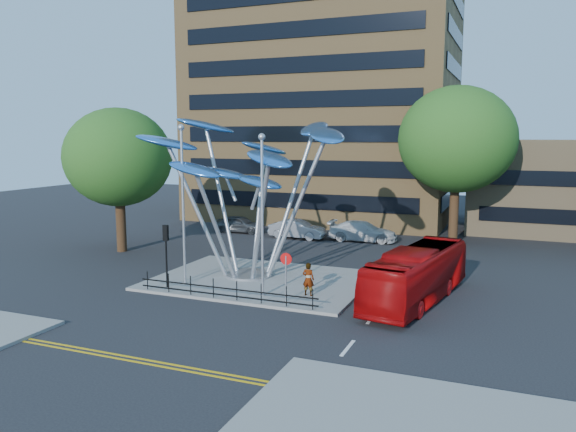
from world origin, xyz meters
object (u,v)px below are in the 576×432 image
at_px(tree_left, 118,158).
at_px(traffic_light_island, 166,243).
at_px(parked_car_mid, 297,229).
at_px(no_entry_sign_island, 286,269).
at_px(parked_car_left, 240,224).
at_px(tree_right, 457,140).
at_px(street_lamp_right, 262,200).
at_px(red_bus, 417,275).
at_px(leaf_sculpture, 248,161).
at_px(pedestrian, 308,279).
at_px(street_lamp_left, 183,191).
at_px(parked_car_right, 363,231).

height_order(tree_left, traffic_light_island, tree_left).
bearing_deg(parked_car_mid, no_entry_sign_island, -160.15).
bearing_deg(parked_car_left, tree_right, -88.43).
height_order(street_lamp_right, parked_car_left, street_lamp_right).
distance_m(traffic_light_island, red_bus, 13.33).
distance_m(leaf_sculpture, pedestrian, 8.04).
relative_size(tree_right, parked_car_mid, 2.61).
bearing_deg(street_lamp_right, parked_car_mid, 105.25).
bearing_deg(tree_right, red_bus, -90.21).
distance_m(leaf_sculpture, traffic_light_island, 6.65).
height_order(leaf_sculpture, red_bus, leaf_sculpture).
bearing_deg(pedestrian, street_lamp_right, 23.28).
bearing_deg(leaf_sculpture, parked_car_left, 119.15).
bearing_deg(street_lamp_left, tree_left, 145.62).
distance_m(tree_right, pedestrian, 20.14).
height_order(street_lamp_left, street_lamp_right, street_lamp_left).
height_order(tree_left, leaf_sculpture, tree_left).
bearing_deg(tree_left, parked_car_left, 67.67).
distance_m(street_lamp_left, parked_car_left, 18.29).
bearing_deg(parked_car_right, no_entry_sign_island, -179.77).
xyz_separation_m(parked_car_left, parked_car_right, (10.94, 0.10, 0.05)).
distance_m(leaf_sculpture, red_bus, 11.48).
bearing_deg(no_entry_sign_island, pedestrian, 63.69).
bearing_deg(traffic_light_island, parked_car_left, 104.78).
distance_m(tree_left, street_lamp_left, 11.60).
bearing_deg(tree_left, street_lamp_right, -25.77).
height_order(pedestrian, parked_car_right, pedestrian).
bearing_deg(tree_left, red_bus, -11.70).
xyz_separation_m(street_lamp_left, parked_car_mid, (0.47, 16.13, -4.59)).
bearing_deg(tree_left, street_lamp_left, -34.38).
height_order(tree_right, parked_car_left, tree_right).
xyz_separation_m(parked_car_left, parked_car_mid, (5.69, -0.78, 0.03)).
height_order(tree_left, red_bus, tree_left).
relative_size(street_lamp_right, pedestrian, 4.81).
height_order(traffic_light_island, parked_car_mid, traffic_light_island).
relative_size(tree_right, leaf_sculpture, 0.95).
bearing_deg(red_bus, traffic_light_island, -157.28).
bearing_deg(traffic_light_island, parked_car_mid, 86.77).
bearing_deg(red_bus, parked_car_right, 123.94).
bearing_deg(street_lamp_left, red_bus, 8.94).
bearing_deg(traffic_light_island, pedestrian, 10.23).
bearing_deg(no_entry_sign_island, traffic_light_island, -179.87).
relative_size(street_lamp_right, parked_car_left, 1.92).
bearing_deg(pedestrian, tree_right, -105.23).
distance_m(street_lamp_left, pedestrian, 8.40).
relative_size(tree_right, parked_car_left, 2.80).
height_order(traffic_light_island, red_bus, traffic_light_island).
height_order(no_entry_sign_island, red_bus, red_bus).
bearing_deg(parked_car_left, leaf_sculpture, -154.42).
height_order(traffic_light_island, no_entry_sign_island, traffic_light_island).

